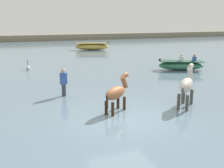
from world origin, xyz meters
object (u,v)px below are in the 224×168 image
object	(u,v)px
horse_lead_chestnut	(116,93)
boat_mid_outer	(92,46)
horse_trailing_pinto	(186,86)
channel_buoy	(28,68)
person_spectator_far	(64,84)
boat_distant_east	(181,65)

from	to	relation	value
horse_lead_chestnut	boat_mid_outer	size ratio (longest dim) A/B	0.42
boat_mid_outer	horse_trailing_pinto	bearing A→B (deg)	-95.73
horse_trailing_pinto	boat_mid_outer	bearing A→B (deg)	84.27
boat_mid_outer	channel_buoy	xyz separation A→B (m)	(-7.85, -10.67, -0.24)
horse_lead_chestnut	person_spectator_far	bearing A→B (deg)	117.32
horse_lead_chestnut	boat_mid_outer	xyz separation A→B (m)	(5.13, 21.24, -0.34)
boat_mid_outer	person_spectator_far	bearing A→B (deg)	-110.04
boat_distant_east	boat_mid_outer	world-z (taller)	boat_distant_east
horse_trailing_pinto	person_spectator_far	world-z (taller)	horse_trailing_pinto
horse_trailing_pinto	channel_buoy	distance (m)	12.35
horse_lead_chestnut	boat_distant_east	world-z (taller)	horse_lead_chestnut
horse_trailing_pinto	boat_mid_outer	xyz separation A→B (m)	(2.17, 21.61, -0.48)
boat_mid_outer	horse_lead_chestnut	bearing A→B (deg)	-103.59
horse_lead_chestnut	person_spectator_far	xyz separation A→B (m)	(-1.53, 2.96, -0.18)
horse_lead_chestnut	person_spectator_far	world-z (taller)	horse_lead_chestnut
boat_distant_east	channel_buoy	bearing A→B (deg)	159.60
horse_lead_chestnut	boat_mid_outer	world-z (taller)	horse_lead_chestnut
boat_distant_east	horse_lead_chestnut	bearing A→B (deg)	-138.35
boat_distant_east	channel_buoy	distance (m)	10.98
horse_lead_chestnut	horse_trailing_pinto	distance (m)	2.99
boat_distant_east	person_spectator_far	distance (m)	9.86
boat_mid_outer	person_spectator_far	size ratio (longest dim) A/B	2.56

